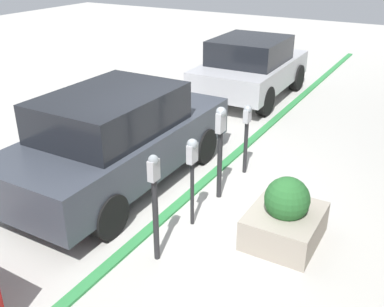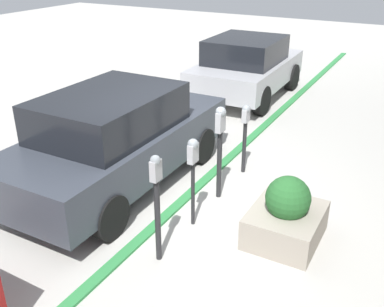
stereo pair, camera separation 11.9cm
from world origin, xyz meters
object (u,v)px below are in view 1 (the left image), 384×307
Objects in this scene: parking_meter_middle at (220,138)px; parking_meter_fourth at (247,127)px; parking_meter_second at (192,162)px; planter_box at (285,217)px; parked_car_middle at (118,137)px; parked_car_rear at (251,67)px; parking_meter_nearest at (155,196)px.

parking_meter_middle is 1.03m from parking_meter_fourth.
planter_box is at bearing -77.41° from parking_meter_second.
planter_box is at bearing -93.90° from parked_car_middle.
parked_car_rear is at bearing -0.26° from parked_car_middle.
planter_box is at bearing -153.60° from parked_car_rear.
planter_box is (-1.62, -1.31, -0.51)m from parking_meter_fourth.
parking_meter_middle reaches higher than planter_box.
parking_meter_middle is at bearing -163.02° from parked_car_rear.
parking_meter_fourth is at bearing -158.90° from parked_car_rear.
parking_meter_nearest is 1.10× the size of parking_meter_second.
parking_meter_middle is at bearing 179.47° from parking_meter_fourth.
parked_car_rear is at bearing 27.49° from planter_box.
parking_meter_nearest is 1.36× the size of planter_box.
planter_box is at bearing -114.73° from parking_meter_middle.
parked_car_middle is (-0.41, 1.70, -0.21)m from parking_meter_middle.
parked_car_middle is (0.49, 1.71, -0.17)m from parking_meter_second.
parked_car_middle is at bearing 74.02° from parking_meter_second.
parking_meter_middle is 0.35× the size of parked_car_middle.
parking_meter_second is at bearing -106.11° from parked_car_middle.
parking_meter_second is 0.88× the size of parking_meter_middle.
parking_meter_second reaches higher than parking_meter_fourth.
parked_car_middle is at bearing 129.80° from parking_meter_fourth.
parked_car_rear reaches higher than parking_meter_second.
parking_meter_second is 1.49m from planter_box.
parking_meter_second is at bearing -179.87° from parking_meter_fourth.
parking_meter_middle is 1.76m from parked_car_middle.
parked_car_middle is (-1.42, 1.71, -0.03)m from parking_meter_fourth.
planter_box is 0.25× the size of parked_car_middle.
parked_car_middle is at bearing 178.79° from parked_car_rear.
parking_meter_fourth is 4.49m from parked_car_rear.
parking_meter_middle is at bearing 0.87° from parking_meter_second.
parked_car_rear is (5.17, 1.69, -0.23)m from parking_meter_middle.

